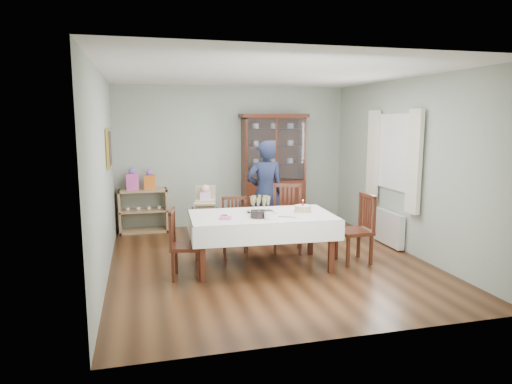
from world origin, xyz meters
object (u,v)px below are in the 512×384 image
object	(u,v)px
chair_end_left	(186,257)
gift_bag_orange	(150,180)
gift_bag_pink	(132,180)
dining_table	(262,240)
sideboard	(143,211)
china_cabinet	(273,168)
champagne_tray	(260,208)
chair_end_right	(355,242)
high_chair	(206,221)
chair_far_left	(235,239)
woman	(265,193)
chair_far_right	(287,232)
birthday_cake	(303,209)

from	to	relation	value
chair_end_left	gift_bag_orange	distance (m)	2.79
gift_bag_pink	dining_table	bearing A→B (deg)	-54.73
sideboard	gift_bag_pink	xyz separation A→B (m)	(-0.18, -0.02, 0.58)
sideboard	gift_bag_pink	world-z (taller)	gift_bag_pink
dining_table	china_cabinet	bearing A→B (deg)	69.99
dining_table	champagne_tray	size ratio (longest dim) A/B	5.19
china_cabinet	chair_end_left	bearing A→B (deg)	-126.62
chair_end_right	high_chair	size ratio (longest dim) A/B	0.99
high_chair	chair_end_right	bearing A→B (deg)	-25.53
china_cabinet	chair_end_right	xyz separation A→B (m)	(0.47, -2.62, -0.83)
sideboard	gift_bag_pink	distance (m)	0.61
dining_table	chair_far_left	size ratio (longest dim) A/B	2.29
champagne_tray	gift_bag_pink	distance (m)	2.99
dining_table	woman	distance (m)	1.35
gift_bag_pink	woman	bearing A→B (deg)	-30.97
chair_far_right	champagne_tray	world-z (taller)	chair_far_right
sideboard	gift_bag_orange	size ratio (longest dim) A/B	2.42
chair_end_left	gift_bag_orange	size ratio (longest dim) A/B	2.48
chair_far_left	gift_bag_pink	size ratio (longest dim) A/B	2.19
chair_far_right	chair_end_left	size ratio (longest dim) A/B	1.14
birthday_cake	chair_end_left	bearing A→B (deg)	-174.12
dining_table	gift_bag_orange	bearing A→B (deg)	120.28
chair_far_left	chair_far_right	world-z (taller)	chair_far_right
chair_end_right	chair_far_right	bearing A→B (deg)	-136.98
birthday_cake	gift_bag_pink	world-z (taller)	gift_bag_pink
chair_far_left	birthday_cake	distance (m)	1.19
sideboard	high_chair	xyz separation A→B (m)	(1.00, -1.13, -0.01)
champagne_tray	birthday_cake	bearing A→B (deg)	-10.47
sideboard	woman	size ratio (longest dim) A/B	0.52
chair_end_left	birthday_cake	distance (m)	1.78
china_cabinet	high_chair	distance (m)	2.00
china_cabinet	gift_bag_pink	xyz separation A→B (m)	(-2.68, 0.00, -0.14)
china_cabinet	champagne_tray	bearing A→B (deg)	-110.65
chair_end_right	birthday_cake	xyz separation A→B (m)	(-0.77, 0.11, 0.51)
gift_bag_pink	china_cabinet	bearing A→B (deg)	-0.03
chair_far_right	gift_bag_orange	bearing A→B (deg)	154.88
china_cabinet	high_chair	size ratio (longest dim) A/B	2.16
birthday_cake	woman	bearing A→B (deg)	100.34
dining_table	gift_bag_orange	xyz separation A→B (m)	(-1.46, 2.50, 0.58)
china_cabinet	gift_bag_orange	xyz separation A→B (m)	(-2.37, 0.00, -0.16)
chair_end_left	dining_table	bearing A→B (deg)	-68.86
china_cabinet	woman	world-z (taller)	china_cabinet
dining_table	chair_far_right	distance (m)	0.90
chair_far_right	chair_end_left	world-z (taller)	chair_far_right
chair_far_right	birthday_cake	bearing A→B (deg)	-72.80
champagne_tray	sideboard	bearing A→B (deg)	123.47
dining_table	sideboard	size ratio (longest dim) A/B	2.28
woman	chair_far_left	bearing A→B (deg)	42.83
sideboard	birthday_cake	distance (m)	3.37
champagne_tray	gift_bag_pink	xyz separation A→B (m)	(-1.77, 2.40, 0.14)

